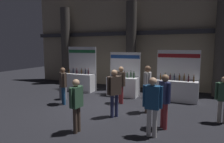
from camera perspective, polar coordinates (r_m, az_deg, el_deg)
The scene contains 14 objects.
ground_plane at distance 8.35m, azimuth -2.95°, elevation -10.33°, with size 29.00×29.00×0.00m, color black.
hall_colonnade at distance 12.14m, azimuth 6.49°, elevation 9.29°, with size 14.50×1.15×6.10m.
exhibitor_booth_0 at distance 11.29m, azimuth -9.53°, elevation -2.52°, with size 1.84×0.66×2.54m.
exhibitor_booth_1 at distance 9.98m, azimuth 3.22°, elevation -3.93°, with size 1.64×0.66×2.25m.
exhibitor_booth_2 at distance 9.58m, azimuth 18.53°, elevation -4.74°, with size 1.95×0.66×2.38m.
trash_bin at distance 9.66m, azimuth -14.28°, elevation -6.03°, with size 0.36×0.36×0.68m.
visitor_0 at distance 5.52m, azimuth 11.85°, elevation -8.75°, with size 0.55×0.24×1.71m.
visitor_1 at distance 7.48m, azimuth 10.42°, elevation -3.90°, with size 0.26×0.50×1.83m.
visitor_2 at distance 7.37m, azimuth 30.16°, elevation -6.24°, with size 0.54×0.27×1.57m.
visitor_3 at distance 8.59m, azimuth 2.69°, elevation -3.07°, with size 0.46×0.40×1.67m.
visitor_4 at distance 6.16m, azimuth 15.29°, elevation -7.38°, with size 0.37×0.37×1.71m.
visitor_5 at distance 6.89m, azimuth 0.69°, elevation -5.13°, with size 0.44×0.51×1.73m.
visitor_6 at distance 5.79m, azimuth -10.50°, elevation -8.69°, with size 0.27×0.54×1.61m.
visitor_7 at distance 8.71m, azimuth -14.28°, elevation -3.19°, with size 0.46×0.43×1.64m.
Camera 1 is at (3.55, -7.13, 2.53)m, focal length 30.89 mm.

